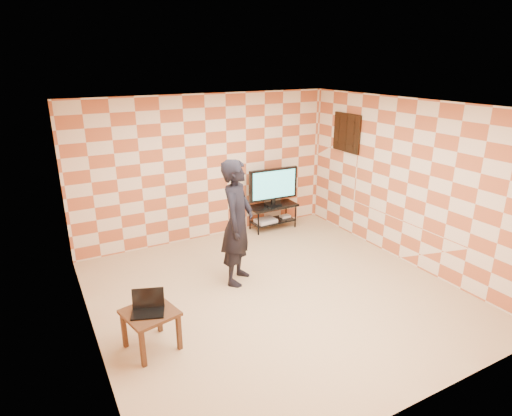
% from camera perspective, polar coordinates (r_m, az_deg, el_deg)
% --- Properties ---
extents(floor, '(5.00, 5.00, 0.00)m').
position_cam_1_polar(floor, '(6.43, 2.61, -11.30)').
color(floor, tan).
rests_on(floor, ground).
extents(wall_back, '(5.00, 0.02, 2.70)m').
position_cam_1_polar(wall_back, '(8.01, -6.54, 5.30)').
color(wall_back, beige).
rests_on(wall_back, ground).
extents(wall_front, '(5.00, 0.02, 2.70)m').
position_cam_1_polar(wall_front, '(4.12, 21.42, -9.91)').
color(wall_front, beige).
rests_on(wall_front, ground).
extents(wall_left, '(0.02, 5.00, 2.70)m').
position_cam_1_polar(wall_left, '(5.11, -22.00, -4.26)').
color(wall_left, beige).
rests_on(wall_left, ground).
extents(wall_right, '(0.02, 5.00, 2.70)m').
position_cam_1_polar(wall_right, '(7.42, 19.57, 3.16)').
color(wall_right, beige).
rests_on(wall_right, ground).
extents(ceiling, '(5.00, 5.00, 0.02)m').
position_cam_1_polar(ceiling, '(5.57, 3.04, 13.39)').
color(ceiling, white).
rests_on(ceiling, wall_back).
extents(wall_art, '(0.04, 0.72, 0.72)m').
position_cam_1_polar(wall_art, '(8.36, 12.02, 9.79)').
color(wall_art, black).
rests_on(wall_art, wall_right).
extents(tv_stand, '(0.98, 0.44, 0.50)m').
position_cam_1_polar(tv_stand, '(8.61, 2.27, -0.44)').
color(tv_stand, black).
rests_on(tv_stand, floor).
extents(tv, '(1.04, 0.21, 0.75)m').
position_cam_1_polar(tv, '(8.44, 2.33, 3.07)').
color(tv, black).
rests_on(tv, tv_stand).
extents(dvd_player, '(0.42, 0.31, 0.07)m').
position_cam_1_polar(dvd_player, '(8.56, 1.31, -1.70)').
color(dvd_player, '#B9B9BB').
rests_on(dvd_player, tv_stand).
extents(game_console, '(0.20, 0.15, 0.04)m').
position_cam_1_polar(game_console, '(8.85, 3.90, -1.10)').
color(game_console, silver).
rests_on(game_console, tv_stand).
extents(side_table, '(0.67, 0.67, 0.50)m').
position_cam_1_polar(side_table, '(5.29, -13.92, -14.04)').
color(side_table, '#332011').
rests_on(side_table, floor).
extents(laptop, '(0.44, 0.40, 0.25)m').
position_cam_1_polar(laptop, '(5.22, -14.20, -12.71)').
color(laptop, black).
rests_on(laptop, side_table).
extents(person, '(0.82, 0.83, 1.92)m').
position_cam_1_polar(person, '(6.38, -2.51, -1.96)').
color(person, black).
rests_on(person, floor).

